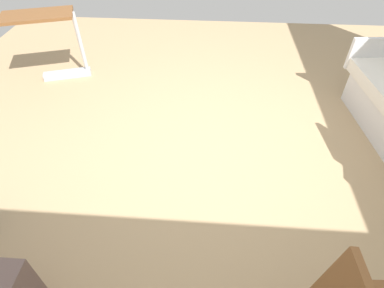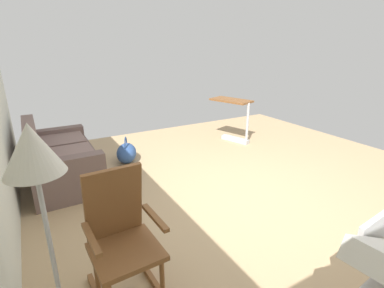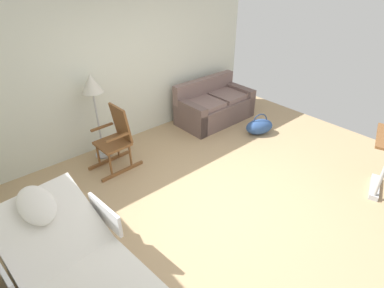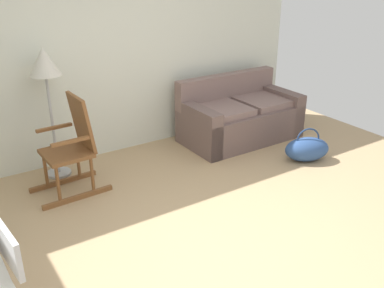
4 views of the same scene
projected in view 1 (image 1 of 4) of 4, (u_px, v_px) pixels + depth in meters
name	position (u px, v px, depth m)	size (l,w,h in m)	color
ground_plane	(208.00, 158.00, 3.00)	(6.96, 6.96, 0.00)	tan
overbed_table	(52.00, 39.00, 3.76)	(0.89, 0.63, 0.84)	#B2B5BA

